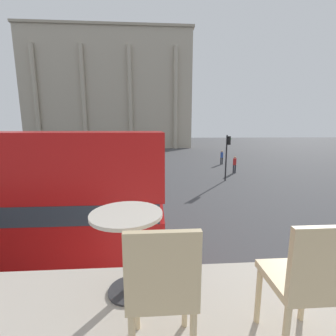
% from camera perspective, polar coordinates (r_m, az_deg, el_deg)
% --- Properties ---
extents(cafe_dining_table, '(0.60, 0.60, 0.73)m').
position_cam_1_polar(cafe_dining_table, '(2.00, -10.37, -16.32)').
color(cafe_dining_table, '#2D2D30').
rests_on(cafe_dining_table, cafe_floor_slab).
extents(cafe_chair_0, '(0.40, 0.40, 0.91)m').
position_cam_1_polar(cafe_chair_0, '(1.47, -1.53, -27.79)').
color(cafe_chair_0, '#D1B789').
rests_on(cafe_chair_0, cafe_floor_slab).
extents(cafe_chair_1, '(0.40, 0.40, 0.91)m').
position_cam_1_polar(cafe_chair_1, '(1.73, 31.89, -22.95)').
color(cafe_chair_1, '#D1B789').
rests_on(cafe_chair_1, cafe_floor_slab).
extents(plaza_building_left, '(36.21, 11.21, 25.01)m').
position_cam_1_polar(plaza_building_left, '(55.72, -14.18, 18.21)').
color(plaza_building_left, '#B2A893').
rests_on(plaza_building_left, ground_plane).
extents(traffic_light_near, '(0.42, 0.24, 4.09)m').
position_cam_1_polar(traffic_light_near, '(13.56, -23.70, 1.76)').
color(traffic_light_near, black).
rests_on(traffic_light_near, ground_plane).
extents(traffic_light_mid, '(0.42, 0.24, 3.85)m').
position_cam_1_polar(traffic_light_mid, '(19.36, 14.83, 4.14)').
color(traffic_light_mid, black).
rests_on(traffic_light_mid, ground_plane).
extents(pedestrian_red, '(0.32, 0.32, 1.70)m').
position_cam_1_polar(pedestrian_red, '(23.10, 16.56, 1.13)').
color(pedestrian_red, '#282B33').
rests_on(pedestrian_red, ground_plane).
extents(pedestrian_blue, '(0.32, 0.32, 1.73)m').
position_cam_1_polar(pedestrian_blue, '(28.35, 13.49, 2.92)').
color(pedestrian_blue, '#282B33').
rests_on(pedestrian_blue, ground_plane).
extents(pedestrian_yellow, '(0.32, 0.32, 1.72)m').
position_cam_1_polar(pedestrian_yellow, '(21.74, -24.70, 0.11)').
color(pedestrian_yellow, '#282B33').
rests_on(pedestrian_yellow, ground_plane).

